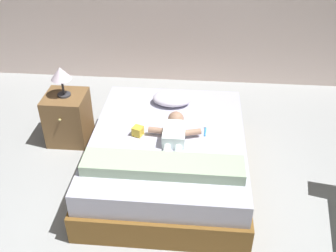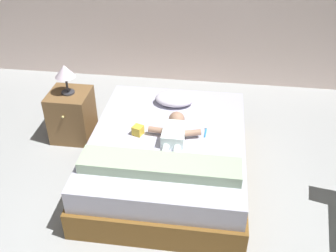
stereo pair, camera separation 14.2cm
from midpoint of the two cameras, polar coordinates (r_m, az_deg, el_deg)
ground_plane at (r=3.38m, az=-5.67°, el=-16.64°), size 8.00×8.00×0.00m
bed at (r=3.79m, az=1.07°, el=-4.42°), size 1.48×1.83×0.49m
pillow at (r=4.08m, az=1.96°, el=4.00°), size 0.40×0.29×0.12m
baby at (r=3.57m, az=2.07°, el=-0.84°), size 0.49×0.61×0.15m
toothbrush at (r=3.69m, az=6.64°, el=-0.87°), size 0.02×0.15×0.02m
nightstand at (r=4.43m, az=-13.01°, el=1.56°), size 0.43×0.46×0.56m
lamp at (r=4.18m, az=-13.93°, el=7.61°), size 0.21×0.21×0.33m
blanket at (r=3.21m, az=0.05°, el=-5.83°), size 1.33×0.27×0.10m
toy_block at (r=3.62m, az=-3.31°, el=-0.64°), size 0.11×0.11×0.09m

